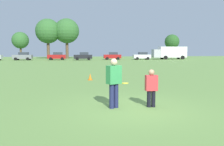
{
  "coord_description": "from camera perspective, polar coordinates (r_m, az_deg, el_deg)",
  "views": [
    {
      "loc": [
        -2.14,
        -7.97,
        2.04
      ],
      "look_at": [
        -0.21,
        3.08,
        0.99
      ],
      "focal_mm": 37.53,
      "sensor_mm": 36.0,
      "label": 1
    }
  ],
  "objects": [
    {
      "name": "parked_car_center",
      "position": [
        56.21,
        -13.23,
        4.05
      ],
      "size": [
        4.29,
        2.39,
        1.82
      ],
      "color": "maroon",
      "rests_on": "ground"
    },
    {
      "name": "tree_west_maple",
      "position": [
        66.34,
        -15.37,
        9.78
      ],
      "size": [
        6.63,
        6.63,
        10.77
      ],
      "color": "brown",
      "rests_on": "ground"
    },
    {
      "name": "parked_car_near_right",
      "position": [
        56.85,
        0.12,
        4.2
      ],
      "size": [
        4.29,
        2.39,
        1.82
      ],
      "color": "maroon",
      "rests_on": "ground"
    },
    {
      "name": "ground_plane",
      "position": [
        8.5,
        5.01,
        -8.58
      ],
      "size": [
        165.95,
        165.95,
        0.0
      ],
      "primitive_type": "plane",
      "color": "#6B9347"
    },
    {
      "name": "tree_west_oak",
      "position": [
        66.54,
        -21.43,
        7.41
      ],
      "size": [
        4.37,
        4.37,
        7.11
      ],
      "color": "brown",
      "rests_on": "ground"
    },
    {
      "name": "player_defender",
      "position": [
        8.65,
        9.55,
        -3.2
      ],
      "size": [
        0.45,
        0.27,
        1.39
      ],
      "color": "black",
      "rests_on": "ground"
    },
    {
      "name": "frisbee",
      "position": [
        8.65,
        3.17,
        -2.48
      ],
      "size": [
        0.27,
        0.27,
        0.04
      ],
      "color": "yellow"
    },
    {
      "name": "tree_east_birch",
      "position": [
        72.81,
        14.4,
        7.37
      ],
      "size": [
        4.34,
        4.34,
        7.05
      ],
      "color": "brown",
      "rests_on": "ground"
    },
    {
      "name": "parked_car_far_right",
      "position": [
        57.44,
        7.31,
        4.17
      ],
      "size": [
        4.29,
        2.39,
        1.82
      ],
      "color": "silver",
      "rests_on": "ground"
    },
    {
      "name": "traffic_cone",
      "position": [
        16.64,
        -5.34,
        -0.94
      ],
      "size": [
        0.32,
        0.32,
        0.48
      ],
      "color": "#D8590C",
      "rests_on": "ground"
    },
    {
      "name": "parked_car_mid_left",
      "position": [
        57.16,
        -20.89,
        3.86
      ],
      "size": [
        4.29,
        2.39,
        1.82
      ],
      "color": "slate",
      "rests_on": "ground"
    },
    {
      "name": "player_thrower",
      "position": [
        8.34,
        0.45,
        -1.82
      ],
      "size": [
        0.57,
        0.47,
        1.78
      ],
      "color": "#1E234C",
      "rests_on": "ground"
    },
    {
      "name": "box_truck",
      "position": [
        61.24,
        13.92,
        4.9
      ],
      "size": [
        8.62,
        3.3,
        3.18
      ],
      "color": "white",
      "rests_on": "ground"
    },
    {
      "name": "parked_car_mid_right",
      "position": [
        54.54,
        -7.02,
        4.11
      ],
      "size": [
        4.29,
        2.39,
        1.82
      ],
      "color": "black",
      "rests_on": "ground"
    },
    {
      "name": "tree_center_elm",
      "position": [
        66.16,
        -10.96,
        10.0
      ],
      "size": [
        6.75,
        6.75,
        10.96
      ],
      "color": "brown",
      "rests_on": "ground"
    }
  ]
}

